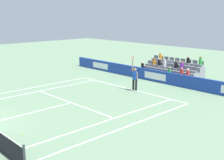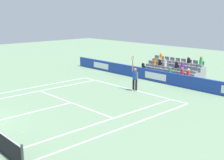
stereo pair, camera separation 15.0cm
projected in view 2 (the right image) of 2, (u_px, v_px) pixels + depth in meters
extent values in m
cube|color=white|center=(128.00, 89.00, 23.29)|extent=(10.97, 0.10, 0.01)
cube|color=white|center=(71.00, 103.00, 19.63)|extent=(8.23, 0.10, 0.01)
cube|color=white|center=(27.00, 113.00, 17.50)|extent=(0.10, 6.40, 0.01)
cube|color=white|center=(34.00, 92.00, 22.26)|extent=(0.10, 11.89, 0.01)
cube|color=white|center=(107.00, 120.00, 16.40)|extent=(0.10, 11.89, 0.01)
cube|color=white|center=(26.00, 89.00, 23.23)|extent=(0.10, 11.89, 0.01)
cube|color=white|center=(125.00, 127.00, 15.42)|extent=(0.10, 11.89, 0.01)
cube|color=white|center=(127.00, 89.00, 23.22)|extent=(0.10, 0.20, 0.01)
cube|color=#193899|center=(156.00, 76.00, 25.51)|extent=(21.53, 0.20, 1.02)
cube|color=white|center=(155.00, 76.00, 25.44)|extent=(2.30, 0.01, 0.57)
cube|color=white|center=(101.00, 66.00, 30.54)|extent=(2.30, 0.01, 0.57)
cylinder|color=#33383D|center=(23.00, 158.00, 11.02)|extent=(0.10, 0.10, 1.07)
cylinder|color=black|center=(136.00, 85.00, 22.43)|extent=(0.16, 0.16, 0.90)
cylinder|color=black|center=(133.00, 85.00, 22.56)|extent=(0.16, 0.16, 0.90)
cube|color=white|center=(136.00, 91.00, 22.52)|extent=(0.18, 0.28, 0.08)
cube|color=white|center=(133.00, 90.00, 22.65)|extent=(0.18, 0.28, 0.08)
cube|color=#1947B2|center=(135.00, 76.00, 22.33)|extent=(0.30, 0.40, 0.60)
sphere|color=#9E7251|center=(135.00, 70.00, 22.22)|extent=(0.24, 0.24, 0.24)
cylinder|color=#9E7251|center=(133.00, 67.00, 22.31)|extent=(0.09, 0.09, 0.62)
cylinder|color=#9E7251|center=(137.00, 76.00, 22.16)|extent=(0.09, 0.09, 0.56)
cylinder|color=black|center=(133.00, 62.00, 22.21)|extent=(0.04, 0.04, 0.28)
torus|color=red|center=(133.00, 58.00, 22.15)|extent=(0.10, 0.31, 0.31)
sphere|color=#D1E533|center=(133.00, 54.00, 22.08)|extent=(0.07, 0.07, 0.07)
cube|color=gray|center=(163.00, 78.00, 26.29)|extent=(5.58, 0.95, 0.42)
cube|color=slate|center=(188.00, 79.00, 24.46)|extent=(0.48, 0.44, 0.20)
cube|color=slate|center=(189.00, 75.00, 24.54)|extent=(0.48, 0.04, 0.30)
cube|color=slate|center=(181.00, 77.00, 24.90)|extent=(0.48, 0.44, 0.20)
cube|color=slate|center=(183.00, 74.00, 24.98)|extent=(0.48, 0.04, 0.30)
cube|color=slate|center=(175.00, 76.00, 25.34)|extent=(0.48, 0.44, 0.20)
cube|color=slate|center=(177.00, 73.00, 25.42)|extent=(0.48, 0.04, 0.30)
cube|color=slate|center=(169.00, 75.00, 25.78)|extent=(0.48, 0.44, 0.20)
cube|color=slate|center=(171.00, 72.00, 25.86)|extent=(0.48, 0.04, 0.30)
cube|color=slate|center=(164.00, 74.00, 26.22)|extent=(0.48, 0.44, 0.20)
cube|color=slate|center=(165.00, 71.00, 26.30)|extent=(0.48, 0.04, 0.30)
cube|color=slate|center=(158.00, 73.00, 26.66)|extent=(0.48, 0.44, 0.20)
cube|color=slate|center=(160.00, 70.00, 26.74)|extent=(0.48, 0.04, 0.30)
cube|color=slate|center=(153.00, 72.00, 27.11)|extent=(0.48, 0.44, 0.20)
cube|color=slate|center=(154.00, 69.00, 27.18)|extent=(0.48, 0.04, 0.30)
cube|color=slate|center=(148.00, 71.00, 27.55)|extent=(0.48, 0.44, 0.20)
cube|color=slate|center=(149.00, 68.00, 27.62)|extent=(0.48, 0.04, 0.30)
cube|color=slate|center=(143.00, 70.00, 27.99)|extent=(0.48, 0.44, 0.20)
cube|color=slate|center=(144.00, 67.00, 28.07)|extent=(0.48, 0.04, 0.30)
cube|color=gray|center=(170.00, 74.00, 26.88)|extent=(5.58, 0.95, 0.84)
cube|color=slate|center=(194.00, 72.00, 25.00)|extent=(0.48, 0.44, 0.20)
cube|color=slate|center=(196.00, 69.00, 25.07)|extent=(0.48, 0.04, 0.30)
cube|color=slate|center=(188.00, 71.00, 25.44)|extent=(0.48, 0.44, 0.20)
cube|color=slate|center=(189.00, 68.00, 25.52)|extent=(0.48, 0.04, 0.30)
cube|color=slate|center=(182.00, 70.00, 25.88)|extent=(0.48, 0.44, 0.20)
cube|color=slate|center=(183.00, 67.00, 25.96)|extent=(0.48, 0.04, 0.30)
cube|color=slate|center=(176.00, 69.00, 26.32)|extent=(0.48, 0.44, 0.20)
cube|color=slate|center=(177.00, 66.00, 26.40)|extent=(0.48, 0.04, 0.30)
cube|color=slate|center=(170.00, 68.00, 26.76)|extent=(0.48, 0.44, 0.20)
cube|color=slate|center=(172.00, 65.00, 26.84)|extent=(0.48, 0.04, 0.30)
cube|color=slate|center=(165.00, 67.00, 27.20)|extent=(0.48, 0.44, 0.20)
cube|color=slate|center=(166.00, 64.00, 27.28)|extent=(0.48, 0.04, 0.30)
cube|color=slate|center=(159.00, 66.00, 27.65)|extent=(0.48, 0.44, 0.20)
cube|color=slate|center=(161.00, 64.00, 27.72)|extent=(0.48, 0.04, 0.30)
cube|color=slate|center=(154.00, 66.00, 28.09)|extent=(0.48, 0.44, 0.20)
cube|color=slate|center=(156.00, 63.00, 28.16)|extent=(0.48, 0.04, 0.30)
cube|color=slate|center=(149.00, 65.00, 28.53)|extent=(0.48, 0.44, 0.20)
cube|color=slate|center=(151.00, 62.00, 28.61)|extent=(0.48, 0.04, 0.30)
cube|color=gray|center=(176.00, 70.00, 27.46)|extent=(5.58, 0.95, 1.26)
cube|color=slate|center=(200.00, 66.00, 25.54)|extent=(0.48, 0.44, 0.20)
cube|color=slate|center=(202.00, 63.00, 25.61)|extent=(0.48, 0.04, 0.30)
cube|color=slate|center=(194.00, 65.00, 25.98)|extent=(0.48, 0.44, 0.20)
cube|color=slate|center=(196.00, 62.00, 26.06)|extent=(0.48, 0.04, 0.30)
cube|color=slate|center=(188.00, 64.00, 26.42)|extent=(0.48, 0.44, 0.20)
cube|color=slate|center=(189.00, 61.00, 26.50)|extent=(0.48, 0.04, 0.30)
cube|color=slate|center=(182.00, 63.00, 26.86)|extent=(0.48, 0.44, 0.20)
cube|color=slate|center=(184.00, 60.00, 26.94)|extent=(0.48, 0.04, 0.30)
cube|color=slate|center=(177.00, 62.00, 27.30)|extent=(0.48, 0.44, 0.20)
cube|color=slate|center=(178.00, 60.00, 27.38)|extent=(0.48, 0.04, 0.30)
cube|color=slate|center=(171.00, 62.00, 27.74)|extent=(0.48, 0.44, 0.20)
cube|color=slate|center=(172.00, 59.00, 27.82)|extent=(0.48, 0.04, 0.30)
cube|color=slate|center=(166.00, 61.00, 28.18)|extent=(0.48, 0.44, 0.20)
cube|color=slate|center=(167.00, 58.00, 28.26)|extent=(0.48, 0.04, 0.30)
cube|color=slate|center=(160.00, 60.00, 28.63)|extent=(0.48, 0.44, 0.20)
cube|color=slate|center=(162.00, 57.00, 28.70)|extent=(0.48, 0.04, 0.30)
cube|color=slate|center=(155.00, 59.00, 29.07)|extent=(0.48, 0.44, 0.20)
cube|color=slate|center=(157.00, 57.00, 29.15)|extent=(0.48, 0.04, 0.30)
cylinder|color=black|center=(160.00, 63.00, 27.60)|extent=(0.28, 0.28, 0.49)
sphere|color=#D3A884|center=(160.00, 59.00, 27.53)|extent=(0.20, 0.20, 0.20)
cylinder|color=green|center=(170.00, 72.00, 25.74)|extent=(0.28, 0.28, 0.45)
sphere|color=#9E7251|center=(170.00, 68.00, 25.67)|extent=(0.20, 0.20, 0.20)
cylinder|color=black|center=(176.00, 65.00, 26.28)|extent=(0.28, 0.28, 0.48)
sphere|color=brown|center=(177.00, 62.00, 26.20)|extent=(0.20, 0.20, 0.20)
cylinder|color=black|center=(143.00, 66.00, 27.94)|extent=(0.28, 0.28, 0.54)
sphere|color=beige|center=(143.00, 63.00, 27.86)|extent=(0.20, 0.20, 0.20)
cylinder|color=purple|center=(182.00, 66.00, 25.84)|extent=(0.28, 0.28, 0.49)
sphere|color=#9E7251|center=(183.00, 62.00, 25.76)|extent=(0.20, 0.20, 0.20)
cylinder|color=white|center=(165.00, 64.00, 27.17)|extent=(0.28, 0.28, 0.43)
sphere|color=beige|center=(165.00, 60.00, 27.10)|extent=(0.20, 0.20, 0.20)
cylinder|color=green|center=(201.00, 62.00, 25.49)|extent=(0.28, 0.28, 0.55)
sphere|color=#9E7251|center=(201.00, 57.00, 25.40)|extent=(0.20, 0.20, 0.20)
cylinder|color=red|center=(182.00, 73.00, 24.85)|extent=(0.28, 0.28, 0.54)
sphere|color=#9E7251|center=(182.00, 69.00, 24.77)|extent=(0.20, 0.20, 0.20)
cylinder|color=orange|center=(161.00, 57.00, 28.59)|extent=(0.28, 0.28, 0.47)
sphere|color=#D3A884|center=(161.00, 53.00, 28.51)|extent=(0.20, 0.20, 0.20)
cylinder|color=red|center=(188.00, 74.00, 24.41)|extent=(0.28, 0.28, 0.54)
sphere|color=beige|center=(189.00, 70.00, 24.33)|extent=(0.20, 0.20, 0.20)
cylinder|color=black|center=(189.00, 61.00, 26.38)|extent=(0.28, 0.28, 0.44)
sphere|color=#D3A884|center=(189.00, 57.00, 26.31)|extent=(0.20, 0.20, 0.20)
cylinder|color=orange|center=(155.00, 62.00, 28.05)|extent=(0.28, 0.28, 0.46)
sphere|color=brown|center=(155.00, 59.00, 27.97)|extent=(0.20, 0.20, 0.20)
sphere|color=#D1E533|center=(22.00, 133.00, 14.53)|extent=(0.07, 0.07, 0.07)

